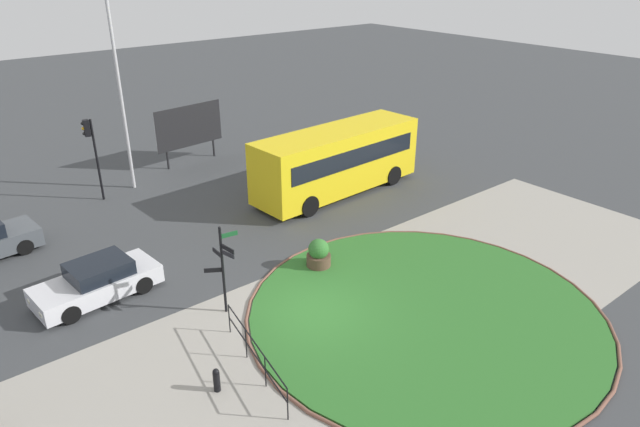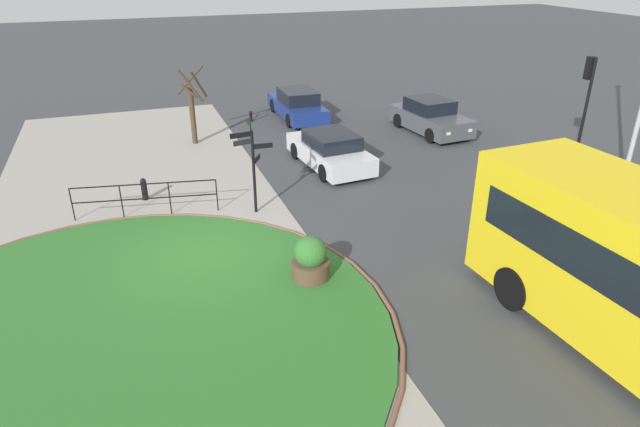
# 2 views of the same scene
# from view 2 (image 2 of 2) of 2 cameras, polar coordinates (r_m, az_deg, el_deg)

# --- Properties ---
(ground) EXTENTS (120.00, 120.00, 0.00)m
(ground) POSITION_cam_2_polar(r_m,az_deg,el_deg) (15.01, -11.70, -4.44)
(ground) COLOR #3D3F42
(sidewalk_paving) EXTENTS (32.00, 8.91, 0.02)m
(sidewalk_paving) POSITION_cam_2_polar(r_m,az_deg,el_deg) (14.93, -17.56, -5.29)
(sidewalk_paving) COLOR #9E998E
(sidewalk_paving) RESTS_ON ground
(grass_island) EXTENTS (11.72, 11.72, 0.10)m
(grass_island) POSITION_cam_2_polar(r_m,az_deg,el_deg) (12.53, -20.40, -12.07)
(grass_island) COLOR #2D6B28
(grass_island) RESTS_ON ground
(grass_kerb_ring) EXTENTS (12.03, 12.03, 0.11)m
(grass_kerb_ring) POSITION_cam_2_polar(r_m,az_deg,el_deg) (12.52, -20.40, -12.06)
(grass_kerb_ring) COLOR brown
(grass_kerb_ring) RESTS_ON ground
(signpost_directional) EXTENTS (1.11, 1.27, 3.21)m
(signpost_directional) POSITION_cam_2_polar(r_m,az_deg,el_deg) (16.56, -6.97, 5.95)
(signpost_directional) COLOR black
(signpost_directional) RESTS_ON ground
(bollard_foreground) EXTENTS (0.19, 0.19, 0.76)m
(bollard_foreground) POSITION_cam_2_polar(r_m,az_deg,el_deg) (18.75, -17.67, 2.43)
(bollard_foreground) COLOR black
(bollard_foreground) RESTS_ON ground
(railing_grass_edge) EXTENTS (0.80, 4.21, 1.06)m
(railing_grass_edge) POSITION_cam_2_polar(r_m,az_deg,el_deg) (17.47, -17.58, 1.82)
(railing_grass_edge) COLOR black
(railing_grass_edge) RESTS_ON ground
(car_near_lane) EXTENTS (4.33, 2.16, 1.34)m
(car_near_lane) POSITION_cam_2_polar(r_m,az_deg,el_deg) (20.67, 1.06, 6.51)
(car_near_lane) COLOR silver
(car_near_lane) RESTS_ON ground
(car_far_lane) EXTENTS (4.58, 1.83, 1.39)m
(car_far_lane) POSITION_cam_2_polar(r_m,az_deg,el_deg) (27.08, -2.35, 11.12)
(car_far_lane) COLOR navy
(car_far_lane) RESTS_ON ground
(car_oncoming) EXTENTS (4.20, 2.19, 1.48)m
(car_oncoming) POSITION_cam_2_polar(r_m,az_deg,el_deg) (25.28, 11.32, 9.70)
(car_oncoming) COLOR #474C51
(car_oncoming) RESTS_ON ground
(traffic_light_near) EXTENTS (0.49, 0.29, 4.03)m
(traffic_light_near) POSITION_cam_2_polar(r_m,az_deg,el_deg) (22.15, 25.84, 11.53)
(traffic_light_near) COLOR black
(traffic_light_near) RESTS_ON ground
(planter_near_signpost) EXTENTS (0.94, 0.94, 1.19)m
(planter_near_signpost) POSITION_cam_2_polar(r_m,az_deg,el_deg) (13.45, -0.98, -4.94)
(planter_near_signpost) COLOR brown
(planter_near_signpost) RESTS_ON ground
(street_tree_bare) EXTENTS (1.38, 1.19, 3.19)m
(street_tree_bare) POSITION_cam_2_polar(r_m,az_deg,el_deg) (23.58, -13.00, 10.72)
(street_tree_bare) COLOR #423323
(street_tree_bare) RESTS_ON ground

